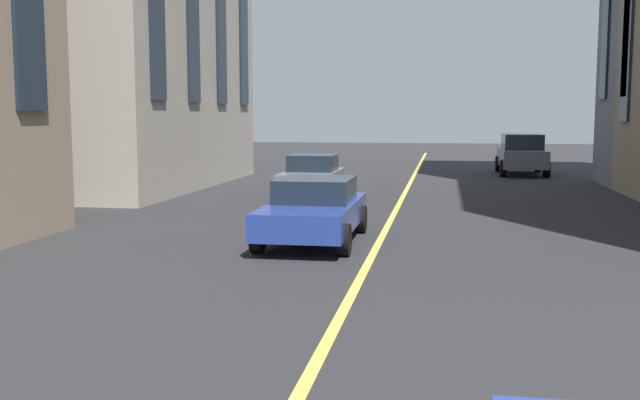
{
  "coord_description": "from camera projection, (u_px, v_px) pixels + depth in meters",
  "views": [
    {
      "loc": [
        5.5,
        -1.35,
        2.71
      ],
      "look_at": [
        15.4,
        0.33,
        1.55
      ],
      "focal_mm": 41.03,
      "sensor_mm": 36.0,
      "label": 1
    }
  ],
  "objects": [
    {
      "name": "car_blue_parked_a",
      "position": [
        314.0,
        210.0,
        15.75
      ],
      "size": [
        4.4,
        1.95,
        1.37
      ],
      "color": "navy",
      "rests_on": "ground_plane"
    },
    {
      "name": "car_grey_oncoming",
      "position": [
        312.0,
        175.0,
        24.86
      ],
      "size": [
        3.9,
        1.89,
        1.4
      ],
      "color": "slate",
      "rests_on": "ground_plane"
    },
    {
      "name": "lane_centre_line",
      "position": [
        374.0,
        251.0,
        14.73
      ],
      "size": [
        80.0,
        0.16,
        0.01
      ],
      "color": "#D8C64C",
      "rests_on": "ground_plane"
    },
    {
      "name": "car_grey_mid",
      "position": [
        522.0,
        154.0,
        33.95
      ],
      "size": [
        4.7,
        2.14,
        1.88
      ],
      "color": "slate",
      "rests_on": "ground_plane"
    }
  ]
}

